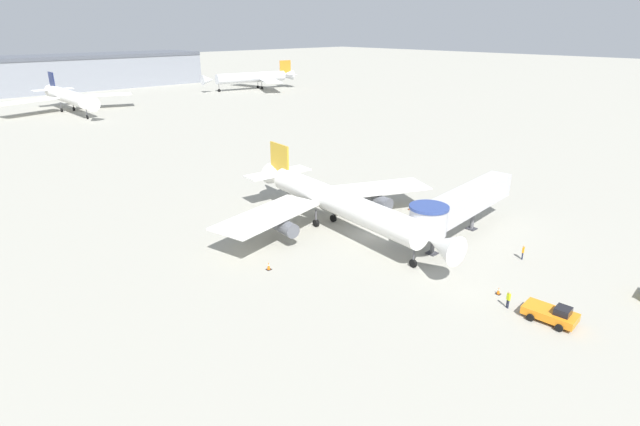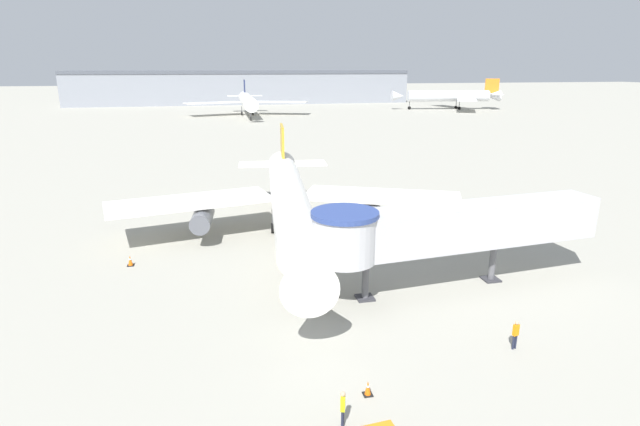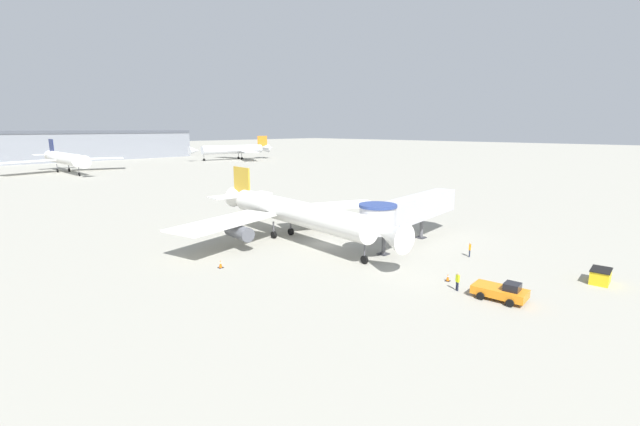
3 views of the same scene
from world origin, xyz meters
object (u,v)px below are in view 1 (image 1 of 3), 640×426
at_px(traffic_cone_near_nose, 499,291).
at_px(traffic_cone_starboard_wing, 410,208).
at_px(pushback_tug_orange, 551,314).
at_px(background_jet_orange_tail, 253,77).
at_px(traffic_cone_port_wing, 269,266).
at_px(jet_bridge, 458,205).
at_px(ground_crew_marshaller, 523,251).
at_px(main_airplane, 336,202).
at_px(background_jet_navy_tail, 68,96).
at_px(ground_crew_wing_walker, 508,298).

bearing_deg(traffic_cone_near_nose, traffic_cone_starboard_wing, 58.13).
height_order(pushback_tug_orange, background_jet_orange_tail, background_jet_orange_tail).
height_order(traffic_cone_starboard_wing, traffic_cone_port_wing, traffic_cone_port_wing).
bearing_deg(traffic_cone_starboard_wing, jet_bridge, -113.03).
bearing_deg(ground_crew_marshaller, traffic_cone_near_nose, 178.91).
bearing_deg(ground_crew_marshaller, main_airplane, 100.14).
distance_m(traffic_cone_near_nose, background_jet_orange_tail, 163.18).
bearing_deg(background_jet_orange_tail, jet_bridge, -17.45).
xyz_separation_m(pushback_tug_orange, background_jet_orange_tail, (77.40, 149.31, 3.84)).
bearing_deg(traffic_cone_port_wing, background_jet_navy_tail, 81.07).
bearing_deg(traffic_cone_near_nose, ground_crew_wing_walker, -133.35).
relative_size(main_airplane, ground_crew_marshaller, 20.27).
bearing_deg(jet_bridge, background_jet_navy_tail, 85.82).
bearing_deg(traffic_cone_starboard_wing, traffic_cone_port_wing, -177.40).
bearing_deg(ground_crew_wing_walker, jet_bridge, 159.53).
height_order(main_airplane, background_jet_navy_tail, background_jet_navy_tail).
bearing_deg(ground_crew_wing_walker, ground_crew_marshaller, 129.30).
relative_size(traffic_cone_starboard_wing, background_jet_orange_tail, 0.02).
xyz_separation_m(pushback_tug_orange, traffic_cone_near_nose, (0.92, 5.22, -0.37)).
distance_m(jet_bridge, background_jet_navy_tail, 124.89).
distance_m(traffic_cone_port_wing, ground_crew_marshaller, 26.74).
relative_size(ground_crew_wing_walker, background_jet_navy_tail, 0.04).
bearing_deg(main_airplane, traffic_cone_starboard_wing, -2.59).
distance_m(main_airplane, ground_crew_wing_walker, 23.27).
distance_m(pushback_tug_orange, background_jet_orange_tail, 168.22).
height_order(main_airplane, ground_crew_wing_walker, main_airplane).
height_order(traffic_cone_starboard_wing, ground_crew_wing_walker, ground_crew_wing_walker).
bearing_deg(traffic_cone_starboard_wing, background_jet_orange_tail, 62.68).
bearing_deg(ground_crew_marshaller, ground_crew_wing_walker, -174.11).
xyz_separation_m(traffic_cone_starboard_wing, traffic_cone_port_wing, (-24.60, -1.12, 0.08)).
relative_size(traffic_cone_starboard_wing, background_jet_navy_tail, 0.02).
height_order(jet_bridge, ground_crew_marshaller, jet_bridge).
distance_m(main_airplane, background_jet_navy_tail, 113.46).
relative_size(jet_bridge, pushback_tug_orange, 4.64).
bearing_deg(background_jet_navy_tail, ground_crew_wing_walker, -91.62).
xyz_separation_m(ground_crew_wing_walker, background_jet_navy_tail, (7.42, 136.38, 3.56)).
distance_m(jet_bridge, traffic_cone_port_wing, 22.53).
bearing_deg(pushback_tug_orange, traffic_cone_near_nose, 75.32).
height_order(main_airplane, jet_bridge, main_airplane).
distance_m(traffic_cone_near_nose, traffic_cone_port_wing, 22.21).
height_order(jet_bridge, traffic_cone_starboard_wing, jet_bridge).
bearing_deg(traffic_cone_near_nose, pushback_tug_orange, -99.98).
height_order(traffic_cone_starboard_wing, ground_crew_marshaller, ground_crew_marshaller).
bearing_deg(traffic_cone_starboard_wing, pushback_tug_orange, -117.81).
bearing_deg(main_airplane, ground_crew_marshaller, -59.85).
xyz_separation_m(pushback_tug_orange, ground_crew_marshaller, (9.56, 7.19, 0.23)).
bearing_deg(ground_crew_wing_walker, background_jet_navy_tail, -163.68).
height_order(main_airplane, ground_crew_marshaller, main_airplane).
distance_m(jet_bridge, ground_crew_wing_walker, 15.35).
height_order(jet_bridge, background_jet_orange_tail, background_jet_orange_tail).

